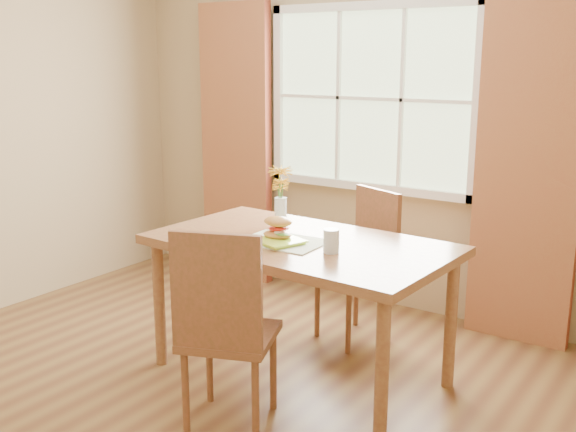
# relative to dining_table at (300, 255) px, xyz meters

# --- Properties ---
(room) EXTENTS (4.24, 3.84, 2.74)m
(room) POSITION_rel_dining_table_xyz_m (-0.28, -0.55, 0.63)
(room) COLOR brown
(room) RESTS_ON ground
(window) EXTENTS (1.62, 0.06, 1.32)m
(window) POSITION_rel_dining_table_xyz_m (-0.28, 1.32, 0.78)
(window) COLOR #ADC595
(window) RESTS_ON room
(curtain_left) EXTENTS (0.65, 0.08, 2.20)m
(curtain_left) POSITION_rel_dining_table_xyz_m (-1.43, 1.23, 0.38)
(curtain_left) COLOR maroon
(curtain_left) RESTS_ON room
(curtain_right) EXTENTS (0.65, 0.08, 2.20)m
(curtain_right) POSITION_rel_dining_table_xyz_m (0.87, 1.23, 0.38)
(curtain_right) COLOR maroon
(curtain_right) RESTS_ON room
(dining_table) EXTENTS (1.69, 1.00, 0.80)m
(dining_table) POSITION_rel_dining_table_xyz_m (0.00, 0.00, 0.00)
(dining_table) COLOR brown
(dining_table) RESTS_ON room
(chair_near) EXTENTS (0.56, 0.56, 1.03)m
(chair_near) POSITION_rel_dining_table_xyz_m (0.03, -0.70, -0.16)
(chair_near) COLOR brown
(chair_near) RESTS_ON room
(chair_far) EXTENTS (0.53, 0.53, 0.97)m
(chair_far) POSITION_rel_dining_table_xyz_m (0.03, 0.70, -0.19)
(chair_far) COLOR brown
(chair_far) RESTS_ON room
(placemat) EXTENTS (0.46, 0.34, 0.01)m
(placemat) POSITION_rel_dining_table_xyz_m (-0.06, -0.08, 0.09)
(placemat) COLOR beige
(placemat) RESTS_ON dining_table
(plate) EXTENTS (0.29, 0.29, 0.01)m
(plate) POSITION_rel_dining_table_xyz_m (-0.05, -0.13, 0.09)
(plate) COLOR #B7E038
(plate) RESTS_ON placemat
(croissant_sandwich) EXTENTS (0.18, 0.14, 0.12)m
(croissant_sandwich) POSITION_rel_dining_table_xyz_m (-0.09, -0.09, 0.16)
(croissant_sandwich) COLOR #C57C43
(croissant_sandwich) RESTS_ON plate
(water_glass) EXTENTS (0.08, 0.08, 0.12)m
(water_glass) POSITION_rel_dining_table_xyz_m (0.26, -0.11, 0.14)
(water_glass) COLOR silver
(water_glass) RESTS_ON dining_table
(flower_vase) EXTENTS (0.15, 0.15, 0.37)m
(flower_vase) POSITION_rel_dining_table_xyz_m (-0.26, 0.18, 0.30)
(flower_vase) COLOR silver
(flower_vase) RESTS_ON dining_table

